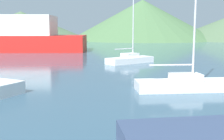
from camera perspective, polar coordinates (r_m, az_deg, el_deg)
The scene contains 4 objects.
sailboat_middle at distance 16.66m, azimuth 14.67°, elevation -2.48°, with size 5.75×2.01×9.40m.
sailboat_outer at distance 29.08m, azimuth 3.68°, elevation 2.24°, with size 5.42×3.98×6.79m.
hill_central at distance 87.57m, azimuth -17.95°, elevation 8.44°, with size 42.09×42.09×8.66m.
hill_east at distance 95.81m, azimuth 6.18°, elevation 10.10°, with size 48.75×48.75×13.19m.
Camera 1 is at (-2.04, -1.43, 3.47)m, focal length 45.00 mm.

